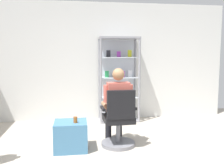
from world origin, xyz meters
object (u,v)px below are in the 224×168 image
office_chair (119,123)px  tea_glass (75,120)px  storage_crate (71,136)px  display_cabinet_main (118,79)px  seated_shopkeeper (117,102)px

office_chair → tea_glass: 0.71m
office_chair → storage_crate: office_chair is taller
display_cabinet_main → office_chair: (-0.28, -1.68, -0.57)m
seated_shopkeeper → storage_crate: 0.93m
office_chair → storage_crate: 0.80m
display_cabinet_main → tea_glass: display_cabinet_main is taller
storage_crate → tea_glass: 0.29m
office_chair → tea_glass: size_ratio=10.28×
tea_glass → storage_crate: bearing=137.8°
seated_shopkeeper → tea_glass: 0.77m
seated_shopkeeper → office_chair: bearing=-87.9°
seated_shopkeeper → storage_crate: (-0.77, -0.18, -0.48)m
office_chair → tea_glass: office_chair is taller
office_chair → seated_shopkeeper: bearing=92.1°
seated_shopkeeper → tea_glass: seated_shopkeeper is taller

